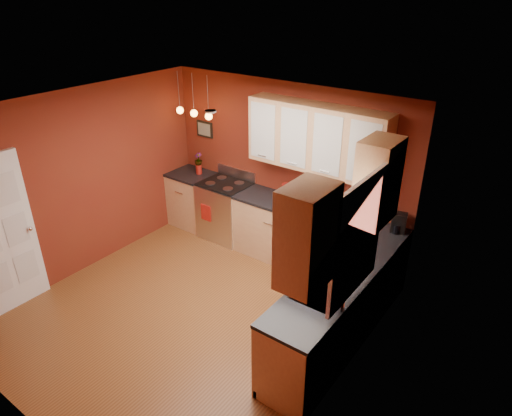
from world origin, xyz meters
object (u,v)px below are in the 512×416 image
Objects in this scene: coffee_maker at (399,223)px; gas_range at (226,210)px; sink at (326,292)px; red_canister at (287,191)px; soap_pump at (340,302)px.

gas_range is at bearing 169.08° from coffee_maker.
coffee_maker is at bearing 84.89° from sink.
soap_pump is at bearing -45.51° from red_canister.
coffee_maker reaches higher than red_canister.
gas_range is at bearing 149.50° from soap_pump.
coffee_maker is (1.70, -0.02, 0.01)m from red_canister.
sink is 2.27m from red_canister.
soap_pump is (1.80, -1.84, -0.03)m from red_canister.
sink is at bearing -46.62° from red_canister.
red_canister is at bearing 7.77° from gas_range.
coffee_maker is at bearing 2.68° from gas_range.
gas_range is at bearing 150.22° from sink.
sink reaches higher than gas_range.
coffee_maker is 1.55× the size of soap_pump.
sink is 0.33m from soap_pump.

